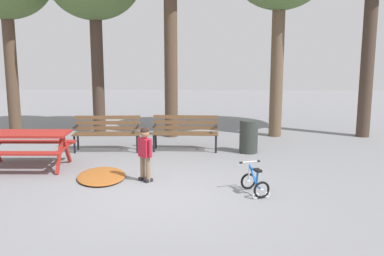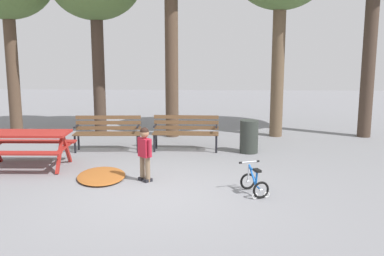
% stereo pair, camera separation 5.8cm
% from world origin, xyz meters
% --- Properties ---
extents(ground, '(36.00, 36.00, 0.00)m').
position_xyz_m(ground, '(0.00, 0.00, 0.00)').
color(ground, gray).
extents(picnic_table, '(1.83, 1.39, 0.79)m').
position_xyz_m(picnic_table, '(-2.90, 1.53, 0.59)').
color(picnic_table, maroon).
rests_on(picnic_table, ground).
extents(park_bench_far_left, '(1.62, 0.53, 0.85)m').
position_xyz_m(park_bench_far_left, '(-1.53, 3.16, 0.51)').
color(park_bench_far_left, brown).
rests_on(park_bench_far_left, ground).
extents(park_bench_left, '(1.61, 0.49, 0.85)m').
position_xyz_m(park_bench_left, '(0.38, 3.27, 0.51)').
color(park_bench_left, brown).
rests_on(park_bench_left, ground).
extents(child_standing, '(0.30, 0.30, 1.04)m').
position_xyz_m(child_standing, '(-0.27, 0.69, 0.61)').
color(child_standing, '#7F664C').
rests_on(child_standing, ground).
extents(kids_bicycle, '(0.51, 0.63, 0.54)m').
position_xyz_m(kids_bicycle, '(1.74, 0.00, 0.20)').
color(kids_bicycle, black).
rests_on(kids_bicycle, ground).
extents(leaf_pile, '(1.16, 1.48, 0.07)m').
position_xyz_m(leaf_pile, '(-1.16, 0.87, 0.04)').
color(leaf_pile, '#9E5623').
rests_on(leaf_pile, ground).
extents(trash_bin, '(0.44, 0.44, 0.79)m').
position_xyz_m(trash_bin, '(1.91, 3.07, 0.39)').
color(trash_bin, '#2D332D').
rests_on(trash_bin, ground).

